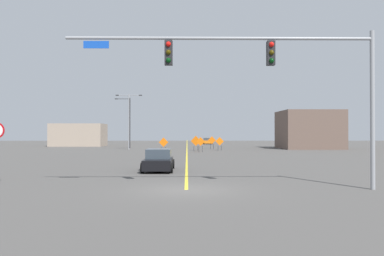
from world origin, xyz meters
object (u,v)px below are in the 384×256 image
Objects in this scene: street_lamp_far_left at (129,117)px; construction_sign_median_far at (212,141)px; traffic_signal_assembly at (269,67)px; street_lamp_mid_left at (129,120)px; construction_sign_right_lane at (196,141)px; car_black_distant at (159,161)px; construction_sign_left_lane at (220,142)px; construction_sign_right_shoulder at (201,143)px; construction_sign_median_near at (164,143)px; car_orange_mid at (207,141)px.

street_lamp_far_left reaches higher than construction_sign_median_far.
construction_sign_median_far is (0.14, 40.90, -4.09)m from traffic_signal_assembly.
traffic_signal_assembly reaches higher than construction_sign_median_far.
construction_sign_median_far is (13.00, -4.07, -3.24)m from street_lamp_mid_left.
car_black_distant is at bearing -96.27° from construction_sign_right_lane.
construction_sign_left_lane is at bearing -78.86° from construction_sign_median_far.
construction_sign_right_lane is at bearing 98.34° from construction_sign_right_shoulder.
street_lamp_far_left reaches higher than construction_sign_right_lane.
construction_sign_median_far is (12.13, 1.46, -3.56)m from street_lamp_far_left.
construction_sign_right_lane is at bearing -19.06° from street_lamp_far_left.
construction_sign_median_near is at bearing 101.58° from traffic_signal_assembly.
construction_sign_median_far is 26.31m from car_orange_mid.
car_black_distant is at bearing -77.97° from street_lamp_far_left.
car_black_distant is at bearing -96.04° from car_orange_mid.
street_lamp_mid_left reaches higher than construction_sign_right_shoulder.
construction_sign_median_far is at bearing 76.76° from construction_sign_right_shoulder.
car_orange_mid is at bearing 89.31° from traffic_signal_assembly.
construction_sign_median_near is at bearing -132.90° from construction_sign_right_lane.
car_orange_mid is at bearing 83.96° from car_black_distant.
car_black_distant is (-3.56, -24.03, -0.56)m from construction_sign_right_shoulder.
car_orange_mid is 59.04m from car_black_distant.
street_lamp_mid_left is at bearing 139.86° from construction_sign_right_lane.
street_lamp_mid_left is at bearing 105.96° from traffic_signal_assembly.
car_black_distant is (7.46, -36.48, -3.82)m from street_lamp_mid_left.
car_orange_mid is (0.81, 67.19, -4.71)m from traffic_signal_assembly.
construction_sign_left_lane reaches higher than car_orange_mid.
car_orange_mid is (3.17, 31.08, -0.65)m from construction_sign_right_lane.
street_lamp_far_left is 31.92m from car_black_distant.
construction_sign_left_lane is 29.00m from car_black_distant.
construction_sign_right_shoulder reaches higher than construction_sign_left_lane.
traffic_signal_assembly is at bearing -78.42° from construction_sign_median_near.
street_lamp_mid_left is at bearing 131.52° from construction_sign_right_shoulder.
construction_sign_left_lane is (3.31, 0.66, -0.09)m from construction_sign_right_lane.
street_lamp_far_left is 12.80m from construction_sign_right_shoulder.
construction_sign_left_lane is 30.42m from car_orange_mid.
construction_sign_median_near is at bearing -145.56° from construction_sign_left_lane.
construction_sign_left_lane is 5.09m from construction_sign_right_shoulder.
construction_sign_right_lane is 0.47× the size of car_black_distant.
traffic_signal_assembly is 46.77m from street_lamp_mid_left.
traffic_signal_assembly is 1.68× the size of street_lamp_mid_left.
street_lamp_mid_left is 4.15× the size of construction_sign_median_far.
construction_sign_median_near is 9.02m from construction_sign_left_lane.
street_lamp_far_left is at bearing 145.71° from construction_sign_right_shoulder.
car_black_distant is at bearing -98.43° from construction_sign_right_shoulder.
construction_sign_right_lane is (10.50, -8.85, -3.21)m from street_lamp_mid_left.
street_lamp_mid_left is 4.30× the size of construction_sign_median_near.
traffic_signal_assembly reaches higher than construction_sign_right_shoulder.
street_lamp_far_left is 4.32× the size of construction_sign_median_near.
construction_sign_left_lane is at bearing -11.63° from street_lamp_far_left.
construction_sign_median_near is (-6.49, 31.67, -4.15)m from traffic_signal_assembly.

